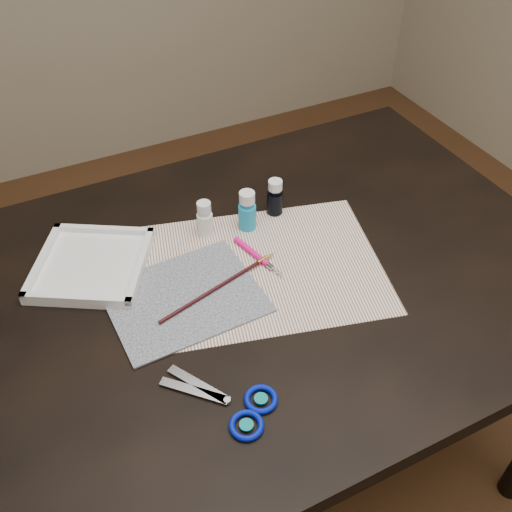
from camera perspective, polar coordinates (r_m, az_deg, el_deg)
name	(u,v)px	position (r m, az deg, el deg)	size (l,w,h in m)	color
ground	(256,460)	(1.76, 0.00, -19.76)	(3.50, 3.50, 0.02)	#422614
table	(256,383)	(1.43, 0.00, -12.62)	(1.30, 0.90, 0.75)	black
paper	(264,268)	(1.15, 0.77, -1.16)	(0.47, 0.36, 0.00)	white
canvas	(184,298)	(1.10, -7.19, -4.16)	(0.28, 0.22, 0.00)	black
paint_bottle_white	(205,219)	(1.21, -5.15, 3.75)	(0.03, 0.03, 0.08)	white
paint_bottle_cyan	(247,211)	(1.22, -0.89, 4.57)	(0.04, 0.04, 0.09)	#1A9CC7
paint_bottle_navy	(275,197)	(1.26, 1.91, 5.90)	(0.04, 0.04, 0.09)	black
paintbrush	(221,285)	(1.10, -3.55, -2.93)	(0.29, 0.01, 0.01)	black
craft_knife	(259,258)	(1.16, 0.33, -0.17)	(0.15, 0.01, 0.01)	#FF1086
scissors	(214,400)	(0.95, -4.18, -14.16)	(0.22, 0.11, 0.01)	silver
palette_tray	(91,264)	(1.19, -16.13, -0.80)	(0.21, 0.21, 0.03)	white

